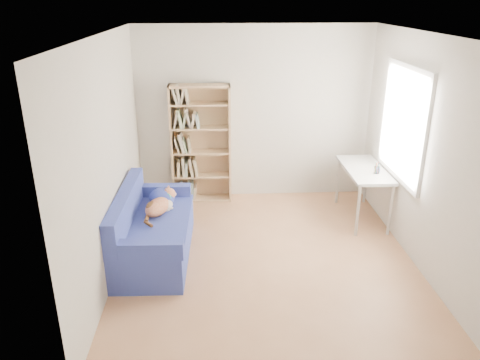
% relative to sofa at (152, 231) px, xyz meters
% --- Properties ---
extents(ground, '(4.00, 4.00, 0.00)m').
position_rel_sofa_xyz_m(ground, '(1.37, -0.20, -0.32)').
color(ground, '#A46F4A').
rests_on(ground, ground).
extents(room_shell, '(3.54, 4.04, 2.62)m').
position_rel_sofa_xyz_m(room_shell, '(1.47, -0.17, 1.31)').
color(room_shell, silver).
rests_on(room_shell, ground).
extents(sofa, '(0.85, 1.71, 0.84)m').
position_rel_sofa_xyz_m(sofa, '(0.00, 0.00, 0.00)').
color(sofa, navy).
rests_on(sofa, ground).
extents(bookshelf, '(0.89, 0.28, 1.78)m').
position_rel_sofa_xyz_m(bookshelf, '(0.57, 1.65, 0.50)').
color(bookshelf, tan).
rests_on(bookshelf, ground).
extents(desk, '(0.53, 1.16, 0.75)m').
position_rel_sofa_xyz_m(desk, '(2.83, 0.87, 0.35)').
color(desk, silver).
rests_on(desk, ground).
extents(pen_cup, '(0.08, 0.08, 0.15)m').
position_rel_sofa_xyz_m(pen_cup, '(2.93, 0.68, 0.48)').
color(pen_cup, white).
rests_on(pen_cup, desk).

